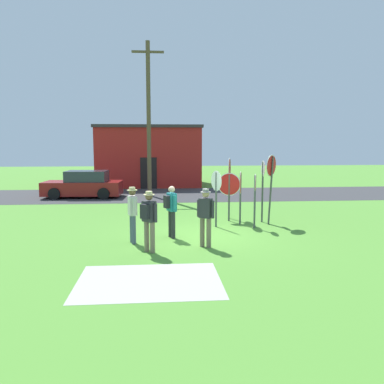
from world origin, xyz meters
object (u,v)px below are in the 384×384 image
Objects in this scene: stop_sign_rear_left at (241,188)px; stop_sign_nearest at (271,177)px; stop_sign_tallest at (229,189)px; person_with_sunhat at (171,208)px; parked_car_on_street at (84,185)px; stop_sign_rear_right at (229,177)px; utility_pole at (149,117)px; stop_sign_far_back at (255,192)px; person_holding_notes at (133,212)px; stop_sign_low_front at (216,189)px; person_in_blue at (206,214)px; stop_sign_leaning_left at (263,182)px; person_on_left at (149,217)px.

stop_sign_nearest is (1.11, -0.16, 0.44)m from stop_sign_rear_left.
stop_sign_tallest is 1.13× the size of person_with_sunhat.
parked_car_on_street is 1.78× the size of stop_sign_rear_right.
stop_sign_far_back is (3.98, -9.13, -3.24)m from utility_pole.
stop_sign_rear_left is at bearing 32.80° from person_holding_notes.
person_in_blue is at bearing -104.62° from stop_sign_low_front.
stop_sign_nearest reaches higher than stop_sign_leaning_left.
person_on_left is 1.00× the size of person_holding_notes.
stop_sign_rear_right is 1.90m from stop_sign_nearest.
parked_car_on_street is at bearing 131.13° from stop_sign_far_back.
stop_sign_low_front is 3.60m from person_holding_notes.
stop_sign_far_back is at bearing -118.14° from stop_sign_leaning_left.
stop_sign_rear_left is 3.30m from person_with_sunhat.
stop_sign_rear_left reaches higher than person_in_blue.
parked_car_on_street is 10.58m from stop_sign_low_front.
person_on_left is at bearing -111.83° from person_with_sunhat.
person_on_left reaches higher than parked_car_on_street.
utility_pole is at bearing 113.53° from stop_sign_far_back.
utility_pole is 5.35m from parked_car_on_street.
stop_sign_rear_left is (0.31, -0.68, 0.09)m from stop_sign_tallest.
stop_sign_rear_right is 4.02m from person_with_sunhat.
person_on_left is (-4.28, -3.92, -0.57)m from stop_sign_leaning_left.
stop_sign_low_front reaches higher than parked_car_on_street.
stop_sign_far_back is (1.36, -0.32, -0.10)m from stop_sign_low_front.
person_on_left and person_holding_notes have the same top height.
person_with_sunhat is at bearing 127.82° from person_in_blue.
stop_sign_leaning_left is at bearing 19.80° from stop_sign_rear_left.
stop_sign_far_back is (0.69, -1.38, 0.02)m from stop_sign_tallest.
stop_sign_low_front is at bearing 53.46° from person_on_left.
stop_sign_rear_left is 1.19× the size of person_with_sunhat.
person_in_blue is at bearing -127.08° from stop_sign_leaning_left.
person_on_left reaches higher than person_with_sunhat.
parked_car_on_street is 2.60× the size of person_with_sunhat.
parked_car_on_street is (-3.69, -0.35, -3.86)m from utility_pole.
person_in_blue is 1.59m from person_with_sunhat.
stop_sign_nearest is at bearing 36.55° from stop_sign_far_back.
person_with_sunhat is at bearing -128.56° from stop_sign_rear_right.
person_on_left is (-3.73, -2.88, -0.30)m from stop_sign_far_back.
stop_sign_rear_left is 1.21m from stop_sign_nearest.
utility_pole is 4.33× the size of stop_sign_rear_left.
utility_pole is at bearing 118.76° from stop_sign_nearest.
stop_sign_tallest is at bearing 114.68° from stop_sign_rear_left.
stop_sign_far_back reaches higher than person_on_left.
stop_sign_rear_right is at bearing 51.44° from person_with_sunhat.
utility_pole is at bearing 113.12° from stop_sign_rear_left.
stop_sign_rear_left is at bearing 35.36° from person_with_sunhat.
stop_sign_leaning_left is 1.38× the size of person_on_left.
stop_sign_low_front is 1.19× the size of person_holding_notes.
stop_sign_low_front is 0.87× the size of stop_sign_leaning_left.
person_holding_notes is at bearing -138.30° from stop_sign_tallest.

